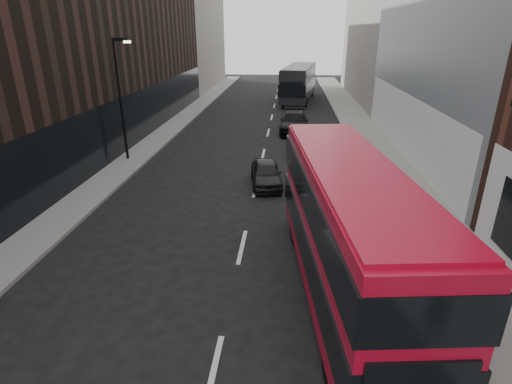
% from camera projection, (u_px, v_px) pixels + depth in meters
% --- Properties ---
extents(sidewalk_right, '(3.00, 80.00, 0.15)m').
position_uv_depth(sidewalk_right, '(367.00, 137.00, 30.05)').
color(sidewalk_right, slate).
rests_on(sidewalk_right, ground).
extents(sidewalk_left, '(2.00, 80.00, 0.15)m').
position_uv_depth(sidewalk_left, '(166.00, 133.00, 31.24)').
color(sidewalk_left, slate).
rests_on(sidewalk_left, ground).
extents(building_victorian, '(6.50, 24.00, 21.00)m').
position_uv_depth(building_victorian, '(382.00, 9.00, 43.67)').
color(building_victorian, slate).
rests_on(building_victorian, ground).
extents(building_left_mid, '(5.00, 24.00, 14.00)m').
position_uv_depth(building_left_mid, '(135.00, 37.00, 33.51)').
color(building_left_mid, black).
rests_on(building_left_mid, ground).
extents(building_left_far, '(5.00, 20.00, 13.00)m').
position_uv_depth(building_left_far, '(194.00, 38.00, 54.00)').
color(building_left_far, slate).
rests_on(building_left_far, ground).
extents(street_lamp, '(1.06, 0.22, 7.00)m').
position_uv_depth(street_lamp, '(121.00, 92.00, 23.25)').
color(street_lamp, black).
rests_on(street_lamp, sidewalk_left).
extents(red_bus, '(3.65, 10.56, 4.19)m').
position_uv_depth(red_bus, '(347.00, 226.00, 11.45)').
color(red_bus, '#AF0A22').
rests_on(red_bus, ground).
extents(grey_bus, '(4.38, 12.14, 3.85)m').
position_uv_depth(grey_bus, '(299.00, 82.00, 44.94)').
color(grey_bus, black).
rests_on(grey_bus, ground).
extents(car_a, '(1.99, 3.91, 1.27)m').
position_uv_depth(car_a, '(266.00, 173.00, 20.75)').
color(car_a, black).
rests_on(car_a, ground).
extents(car_b, '(1.41, 4.00, 1.32)m').
position_uv_depth(car_b, '(302.00, 141.00, 26.66)').
color(car_b, gray).
rests_on(car_b, ground).
extents(car_c, '(2.30, 5.41, 1.55)m').
position_uv_depth(car_c, '(294.00, 122.00, 31.58)').
color(car_c, black).
rests_on(car_c, ground).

